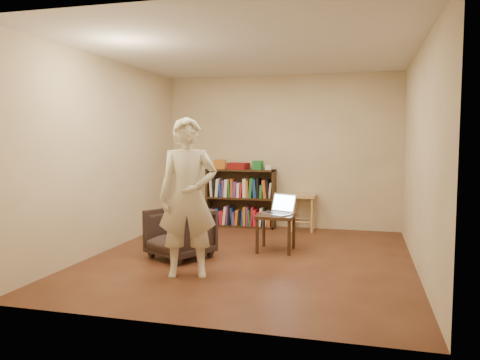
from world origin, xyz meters
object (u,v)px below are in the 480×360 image
(stool, at_px, (303,201))
(armchair, at_px, (180,233))
(bookshelf, at_px, (241,201))
(laptop, at_px, (280,210))
(person, at_px, (188,198))
(side_table, at_px, (276,221))

(stool, height_order, armchair, armchair)
(bookshelf, distance_m, stool, 1.09)
(bookshelf, relative_size, stool, 1.99)
(bookshelf, relative_size, laptop, 2.54)
(laptop, relative_size, person, 0.27)
(laptop, xyz_separation_m, person, (-0.77, -1.43, 0.31))
(stool, height_order, side_table, stool)
(armchair, xyz_separation_m, person, (0.39, -0.71, 0.56))
(bookshelf, xyz_separation_m, laptop, (0.96, -1.59, 0.12))
(stool, xyz_separation_m, person, (-0.90, -2.93, 0.39))
(bookshelf, bearing_deg, side_table, -60.51)
(side_table, bearing_deg, stool, 83.62)
(stool, relative_size, person, 0.34)
(armchair, bearing_deg, laptop, 59.15)
(side_table, height_order, laptop, laptop)
(laptop, bearing_deg, stool, 109.11)
(bookshelf, bearing_deg, laptop, -58.85)
(stool, distance_m, side_table, 1.55)
(armchair, distance_m, side_table, 1.31)
(side_table, xyz_separation_m, laptop, (0.04, 0.04, 0.15))
(bookshelf, height_order, person, person)
(armchair, bearing_deg, side_table, 58.72)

